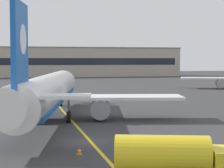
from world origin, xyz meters
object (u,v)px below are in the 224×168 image
Objects in this scene: airliner_foreground at (48,92)px; safety_cone_by_tail at (79,151)px; service_truck_baggage_yellow at (180,163)px; safety_cone_by_nose_gear at (41,104)px.

airliner_foreground is 18.03m from safety_cone_by_tail.
service_truck_baggage_yellow is 10.22m from safety_cone_by_tail.
service_truck_baggage_yellow is 42.45m from safety_cone_by_nose_gear.
safety_cone_by_tail is at bearing 114.87° from service_truck_baggage_yellow.
airliner_foreground is 74.97× the size of safety_cone_by_tail.
safety_cone_by_tail is (1.22, -17.72, -3.11)m from airliner_foreground.
airliner_foreground is at bearing 101.52° from service_truck_baggage_yellow.
airliner_foreground is 15.45m from safety_cone_by_nose_gear.
safety_cone_by_tail is (-4.27, 9.21, -1.23)m from service_truck_baggage_yellow.
airliner_foreground is at bearing 93.94° from safety_cone_by_tail.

